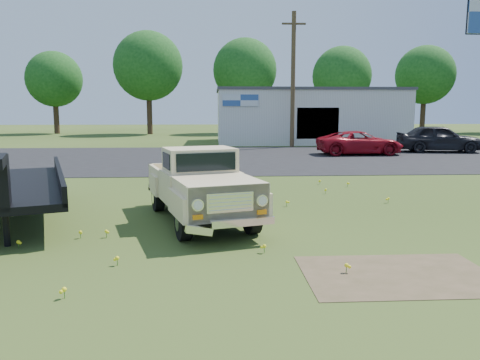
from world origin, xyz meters
name	(u,v)px	position (x,y,z in m)	size (l,w,h in m)	color
ground	(278,229)	(0.00, 0.00, 0.00)	(140.00, 140.00, 0.00)	#2F4415
asphalt_lot	(240,158)	(0.00, 15.00, 0.00)	(90.00, 14.00, 0.02)	black
dirt_patch_a	(398,275)	(1.50, -3.00, 0.00)	(3.00, 2.00, 0.01)	brown
dirt_patch_b	(194,199)	(-2.00, 3.50, 0.00)	(2.20, 1.60, 0.01)	brown
commercial_building	(307,115)	(6.00, 26.99, 2.10)	(14.20, 8.20, 4.15)	beige
utility_pole_mid	(293,79)	(4.00, 22.00, 4.60)	(1.60, 0.30, 9.00)	#40301E
treeline_b	(54,79)	(-18.00, 41.00, 5.67)	(5.76, 5.76, 8.57)	#382619
treeline_c	(148,66)	(-8.00, 39.50, 6.93)	(7.04, 7.04, 10.47)	#382619
treeline_d	(245,71)	(2.00, 40.50, 6.62)	(6.72, 6.72, 10.00)	#382619
treeline_e	(342,76)	(12.00, 39.00, 5.98)	(6.08, 6.08, 9.04)	#382619
treeline_f	(425,75)	(22.00, 41.50, 6.30)	(6.40, 6.40, 9.52)	#382619
vintage_pickup_truck	(200,185)	(-1.74, 0.81, 0.87)	(1.86, 4.77, 1.73)	beige
flatbed_trailer	(12,181)	(-6.23, 1.38, 0.91)	(2.23, 6.69, 1.82)	black
red_pickup	(360,143)	(6.96, 16.35, 0.67)	(2.22, 4.82, 1.34)	maroon
dark_sedan	(438,139)	(12.23, 17.69, 0.83)	(1.96, 4.87, 1.66)	black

